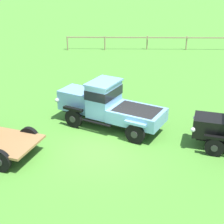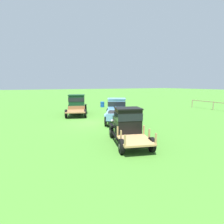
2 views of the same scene
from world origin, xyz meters
name	(u,v)px [view 1 (image 1 of 2)]	position (x,y,z in m)	size (l,w,h in m)	color
ground_plane	(98,150)	(0.00, 0.00, 0.00)	(240.00, 240.00, 0.00)	#47842D
paddock_fence	(149,40)	(3.50, 18.08, 0.90)	(14.97, 0.57, 1.22)	#997F60
vintage_truck_second_in_line	(107,104)	(0.32, 2.33, 1.13)	(5.44, 3.91, 2.24)	black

